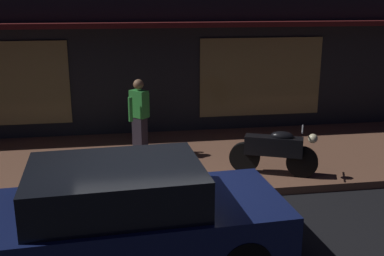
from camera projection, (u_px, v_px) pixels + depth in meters
ground_plane at (154, 232)px, 7.14m from camera, size 60.00×60.00×0.00m
sidewalk_slab at (143, 162)px, 9.97m from camera, size 18.00×4.00×0.15m
storefront_building at (133, 61)px, 12.72m from camera, size 18.00×3.30×3.60m
motorcycle at (275, 150)px, 8.93m from camera, size 1.61×0.85×0.97m
person_bystander at (139, 116)px, 9.96m from camera, size 0.51×0.48×1.67m
parked_car_near at (125, 217)px, 6.08m from camera, size 4.19×1.98×1.42m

